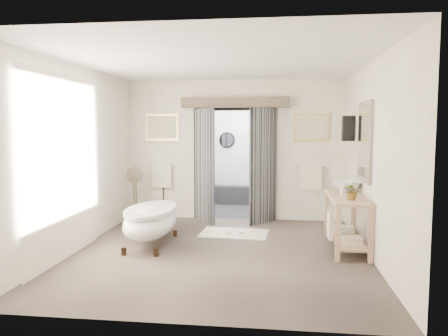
{
  "coord_description": "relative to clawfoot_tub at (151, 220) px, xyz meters",
  "views": [
    {
      "loc": [
        0.87,
        -6.52,
        1.92
      ],
      "look_at": [
        0.0,
        0.6,
        1.25
      ],
      "focal_mm": 35.0,
      "sensor_mm": 36.0,
      "label": 1
    }
  ],
  "objects": [
    {
      "name": "shower_room",
      "position": [
        1.16,
        3.72,
        0.5
      ],
      "size": [
        2.22,
        2.01,
        2.51
      ],
      "color": "black",
      "rests_on": "ground_plane"
    },
    {
      "name": "back_wall_dressing",
      "position": [
        1.16,
        2.04,
        1.15
      ],
      "size": [
        3.82,
        0.72,
        2.52
      ],
      "color": "black",
      "rests_on": "ground_plane"
    },
    {
      "name": "ground_plane",
      "position": [
        1.16,
        -0.27,
        -0.41
      ],
      "size": [
        5.0,
        5.0,
        0.0
      ],
      "primitive_type": "plane",
      "color": "brown"
    },
    {
      "name": "soap_bottle_b",
      "position": [
        3.14,
        0.92,
        0.52
      ],
      "size": [
        0.16,
        0.16,
        0.15
      ],
      "primitive_type": "imported",
      "rotation": [
        0.0,
        0.0,
        0.42
      ],
      "color": "gray",
      "rests_on": "vanity"
    },
    {
      "name": "plant",
      "position": [
        3.13,
        -0.25,
        0.58
      ],
      "size": [
        0.27,
        0.24,
        0.27
      ],
      "primitive_type": "imported",
      "rotation": [
        0.0,
        0.0,
        -0.13
      ],
      "color": "gray",
      "rests_on": "vanity"
    },
    {
      "name": "clawfoot_tub",
      "position": [
        0.0,
        0.0,
        0.0
      ],
      "size": [
        0.77,
        1.71,
        0.84
      ],
      "color": "black",
      "rests_on": "ground_plane"
    },
    {
      "name": "rug",
      "position": [
        1.27,
        0.93,
        -0.4
      ],
      "size": [
        1.24,
        0.86,
        0.01
      ],
      "primitive_type": "cube",
      "rotation": [
        0.0,
        0.0,
        -0.05
      ],
      "color": "beige",
      "rests_on": "ground_plane"
    },
    {
      "name": "pedestal_mirror",
      "position": [
        -0.81,
        1.62,
        0.08
      ],
      "size": [
        0.33,
        0.22,
        1.13
      ],
      "color": "#6F6350",
      "rests_on": "ground_plane"
    },
    {
      "name": "slippers",
      "position": [
        1.29,
        0.92,
        -0.37
      ],
      "size": [
        0.37,
        0.27,
        0.05
      ],
      "color": "beige",
      "rests_on": "rug"
    },
    {
      "name": "vanity",
      "position": [
        3.11,
        0.18,
        0.1
      ],
      "size": [
        0.57,
        1.6,
        0.85
      ],
      "color": "tan",
      "rests_on": "ground_plane"
    },
    {
      "name": "room_shell",
      "position": [
        1.12,
        -0.39,
        1.45
      ],
      "size": [
        4.52,
        5.02,
        2.91
      ],
      "color": "silver",
      "rests_on": "ground_plane"
    },
    {
      "name": "soap_bottle_a",
      "position": [
        3.08,
        0.17,
        0.54
      ],
      "size": [
        0.11,
        0.11,
        0.2
      ],
      "primitive_type": "imported",
      "rotation": [
        0.0,
        0.0,
        0.25
      ],
      "color": "gray",
      "rests_on": "vanity"
    },
    {
      "name": "basin",
      "position": [
        3.17,
        0.56,
        0.53
      ],
      "size": [
        0.51,
        0.51,
        0.17
      ],
      "primitive_type": "imported",
      "rotation": [
        0.0,
        0.0,
        -0.03
      ],
      "color": "white",
      "rests_on": "vanity"
    }
  ]
}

